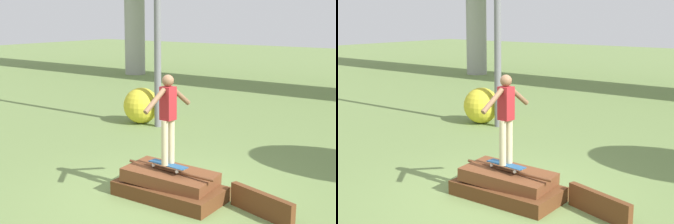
# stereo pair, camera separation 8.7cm
# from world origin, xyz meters

# --- Properties ---
(ground_plane) EXTENTS (80.00, 80.00, 0.00)m
(ground_plane) POSITION_xyz_m (0.00, 0.00, 0.00)
(ground_plane) COLOR olive
(scrap_pile) EXTENTS (1.95, 1.10, 0.54)m
(scrap_pile) POSITION_xyz_m (-0.01, 0.02, 0.23)
(scrap_pile) COLOR #5B3319
(scrap_pile) RESTS_ON ground_plane
(scrap_plank_loose) EXTENTS (1.26, 0.47, 0.40)m
(scrap_plank_loose) POSITION_xyz_m (1.66, 0.26, 0.20)
(scrap_plank_loose) COLOR #5B3319
(scrap_plank_loose) RESTS_ON ground_plane
(skateboard) EXTENTS (0.79, 0.25, 0.09)m
(skateboard) POSITION_xyz_m (-0.02, -0.01, 0.62)
(skateboard) COLOR #23517F
(skateboard) RESTS_ON scrap_pile
(skater) EXTENTS (0.24, 1.18, 1.58)m
(skater) POSITION_xyz_m (-0.02, -0.01, 1.55)
(skater) COLOR #C6B78E
(skater) RESTS_ON skateboard
(utility_pole) EXTENTS (1.30, 0.20, 6.12)m
(utility_pole) POSITION_xyz_m (-3.51, 4.20, 3.18)
(utility_pole) COLOR slate
(utility_pole) RESTS_ON ground_plane
(bush_yellow_flowering) EXTENTS (1.08, 1.08, 1.08)m
(bush_yellow_flowering) POSITION_xyz_m (-4.18, 4.25, 0.54)
(bush_yellow_flowering) COLOR gold
(bush_yellow_flowering) RESTS_ON ground_plane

